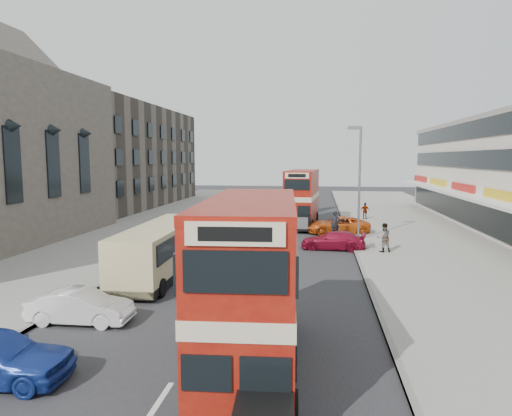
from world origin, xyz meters
The scene contains 17 objects.
ground centered at (0.00, 0.00, 0.00)m, with size 160.00×160.00×0.00m, color #28282B.
road_surface centered at (0.00, 20.00, 0.01)m, with size 12.00×90.00×0.01m, color #28282B.
pavement_right centered at (12.00, 20.00, 0.07)m, with size 12.00×90.00×0.15m, color gray.
pavement_left centered at (-12.00, 20.00, 0.07)m, with size 12.00×90.00×0.15m, color gray.
kerb_left centered at (-6.10, 20.00, 0.07)m, with size 0.20×90.00×0.16m, color gray.
kerb_right centered at (6.10, 20.00, 0.07)m, with size 0.20×90.00×0.16m, color gray.
brick_terrace centered at (-22.00, 38.00, 6.00)m, with size 14.00×28.00×12.00m, color #66594C.
street_lamp centered at (6.52, 18.00, 4.78)m, with size 1.00×0.20×8.12m.
bus_main centered at (1.99, -2.01, 2.46)m, with size 2.87×8.54×4.67m.
bus_second centered at (2.34, 25.22, 2.47)m, with size 2.91×8.67×4.69m.
coach centered at (-4.02, 7.33, 1.41)m, with size 2.60×9.08×2.39m.
car_left_front centered at (-4.64, 0.67, 0.61)m, with size 1.29×3.70×1.22m, color white.
car_right_a centered at (4.75, 14.99, 0.60)m, with size 1.68×4.13×1.20m, color maroon.
car_right_b centered at (5.30, 21.06, 0.68)m, with size 2.25×4.88×1.36m, color #D65715.
pedestrian_near centered at (7.79, 13.98, 1.06)m, with size 0.67×0.45×1.81m, color gray.
pedestrian_far centered at (8.16, 29.08, 0.92)m, with size 0.90×0.38×1.54m, color gray.
cyclist centered at (4.99, 18.39, 0.72)m, with size 0.81×1.75×2.12m.
Camera 1 is at (3.77, -13.63, 5.92)m, focal length 31.00 mm.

